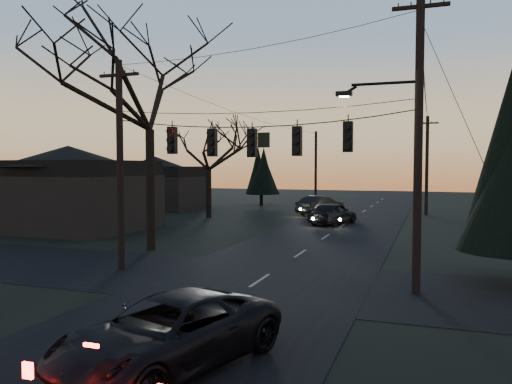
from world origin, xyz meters
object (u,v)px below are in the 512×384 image
(sedan_oncoming_a, at_px, (333,213))
(utility_pole_right, at_px, (416,294))
(bare_tree_left, at_px, (149,81))
(suv_near, at_px, (169,333))
(utility_pole_left, at_px, (122,270))
(utility_pole_far_r, at_px, (426,215))
(utility_pole_far_l, at_px, (316,205))
(sedan_oncoming_b, at_px, (320,205))

(sedan_oncoming_a, bearing_deg, utility_pole_right, 125.53)
(bare_tree_left, distance_m, suv_near, 17.04)
(utility_pole_right, distance_m, utility_pole_left, 11.50)
(suv_near, bearing_deg, utility_pole_far_r, 100.20)
(utility_pole_right, xyz_separation_m, sedan_oncoming_a, (-6.30, 18.61, 0.81))
(utility_pole_right, relative_size, utility_pole_far_l, 1.25)
(utility_pole_far_l, bearing_deg, utility_pole_left, -90.00)
(suv_near, height_order, sedan_oncoming_a, sedan_oncoming_a)
(utility_pole_left, bearing_deg, utility_pole_far_r, 67.67)
(utility_pole_far_r, bearing_deg, utility_pole_right, -90.00)
(utility_pole_left, xyz_separation_m, sedan_oncoming_a, (5.20, 18.61, 0.81))
(utility_pole_right, bearing_deg, sedan_oncoming_a, 108.70)
(utility_pole_right, bearing_deg, utility_pole_far_l, 107.72)
(utility_pole_left, distance_m, utility_pole_far_r, 30.27)
(sedan_oncoming_b, bearing_deg, bare_tree_left, 103.56)
(utility_pole_right, bearing_deg, utility_pole_far_r, 90.00)
(utility_pole_left, height_order, suv_near, utility_pole_left)
(bare_tree_left, relative_size, suv_near, 2.28)
(sedan_oncoming_a, bearing_deg, utility_pole_far_r, -107.04)
(sedan_oncoming_b, bearing_deg, suv_near, 121.78)
(utility_pole_right, height_order, utility_pole_far_l, utility_pole_right)
(bare_tree_left, bearing_deg, sedan_oncoming_b, 78.56)
(utility_pole_right, bearing_deg, suv_near, -119.98)
(bare_tree_left, bearing_deg, utility_pole_right, -19.63)
(utility_pole_far_l, bearing_deg, utility_pole_far_r, -34.82)
(utility_pole_far_r, height_order, sedan_oncoming_b, utility_pole_far_r)
(utility_pole_left, xyz_separation_m, suv_near, (6.80, -8.15, 0.74))
(utility_pole_left, height_order, bare_tree_left, bare_tree_left)
(utility_pole_right, xyz_separation_m, utility_pole_left, (-11.50, 0.00, 0.00))
(utility_pole_right, xyz_separation_m, utility_pole_far_r, (0.00, 28.00, 0.00))
(suv_near, xyz_separation_m, sedan_oncoming_b, (-4.00, 33.63, 0.07))
(utility_pole_far_l, height_order, suv_near, utility_pole_far_l)
(suv_near, bearing_deg, sedan_oncoming_a, 111.03)
(utility_pole_far_l, height_order, sedan_oncoming_b, utility_pole_far_l)
(utility_pole_far_r, xyz_separation_m, sedan_oncoming_b, (-8.70, -2.52, 0.81))
(sedan_oncoming_b, bearing_deg, utility_pole_far_r, -138.86)
(sedan_oncoming_a, bearing_deg, sedan_oncoming_b, -53.92)
(utility_pole_far_r, height_order, utility_pole_far_l, utility_pole_far_r)
(utility_pole_left, distance_m, utility_pole_far_l, 36.00)
(utility_pole_right, distance_m, utility_pole_far_l, 37.79)
(utility_pole_right, relative_size, bare_tree_left, 0.82)
(utility_pole_left, distance_m, suv_near, 10.64)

